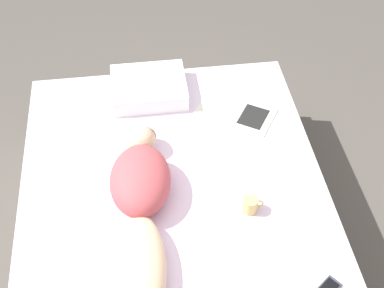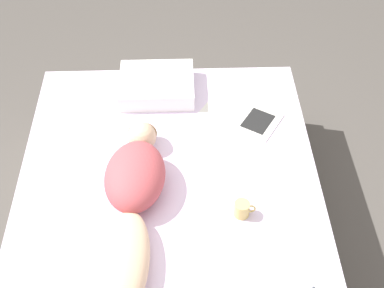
{
  "view_description": "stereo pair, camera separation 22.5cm",
  "coord_description": "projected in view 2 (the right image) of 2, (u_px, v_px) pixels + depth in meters",
  "views": [
    {
      "loc": [
        -0.15,
        -1.98,
        3.0
      ],
      "look_at": [
        0.15,
        0.28,
        0.63
      ],
      "focal_mm": 50.0,
      "sensor_mm": 36.0,
      "label": 1
    },
    {
      "loc": [
        0.07,
        -1.99,
        3.0
      ],
      "look_at": [
        0.15,
        0.28,
        0.63
      ],
      "focal_mm": 50.0,
      "sensor_mm": 36.0,
      "label": 2
    }
  ],
  "objects": [
    {
      "name": "ground_plane",
      "position": [
        171.0,
        241.0,
        3.54
      ],
      "size": [
        12.0,
        12.0,
        0.0
      ],
      "primitive_type": "plane",
      "color": "#4C4742"
    },
    {
      "name": "coffee_mug",
      "position": [
        242.0,
        209.0,
        2.95
      ],
      "size": [
        0.12,
        0.09,
        0.1
      ],
      "color": "tan",
      "rests_on": "bed"
    },
    {
      "name": "person",
      "position": [
        132.0,
        199.0,
        2.93
      ],
      "size": [
        0.39,
        1.33,
        0.23
      ],
      "rotation": [
        0.0,
        0.0,
        -0.07
      ],
      "color": "#DBB28E",
      "rests_on": "bed"
    },
    {
      "name": "open_magazine",
      "position": [
        241.0,
        115.0,
        3.54
      ],
      "size": [
        0.58,
        0.52,
        0.01
      ],
      "rotation": [
        0.0,
        0.0,
        -0.57
      ],
      "color": "silver",
      "rests_on": "bed"
    },
    {
      "name": "pillow",
      "position": [
        157.0,
        85.0,
        3.67
      ],
      "size": [
        0.5,
        0.42,
        0.12
      ],
      "color": "white",
      "rests_on": "bed"
    },
    {
      "name": "bed",
      "position": [
        170.0,
        215.0,
        3.34
      ],
      "size": [
        1.84,
        2.25,
        0.58
      ],
      "color": "beige",
      "rests_on": "ground_plane"
    }
  ]
}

